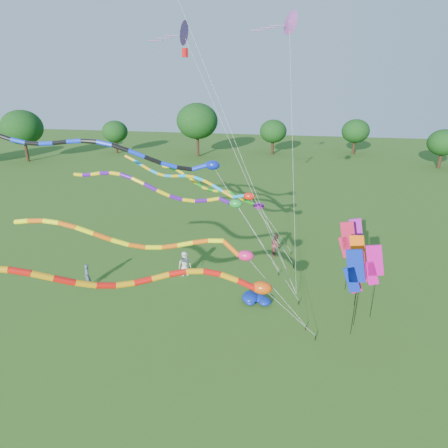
% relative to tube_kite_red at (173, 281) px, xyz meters
% --- Properties ---
extents(ground, '(160.00, 160.00, 0.00)m').
position_rel_tube_kite_red_xyz_m(ground, '(3.29, 2.30, -4.12)').
color(ground, '#265416').
rests_on(ground, ground).
extents(tree_ring, '(116.56, 117.44, 9.69)m').
position_rel_tube_kite_red_xyz_m(tree_ring, '(3.61, 7.11, 1.43)').
color(tree_ring, '#382314').
rests_on(tree_ring, ground).
extents(tube_kite_red, '(13.45, 5.40, 6.29)m').
position_rel_tube_kite_red_xyz_m(tube_kite_red, '(0.00, 0.00, 0.00)').
color(tube_kite_red, black).
rests_on(tube_kite_red, ground).
extents(tube_kite_orange, '(14.41, 2.65, 7.06)m').
position_rel_tube_kite_red_xyz_m(tube_kite_orange, '(-1.22, 1.93, 1.02)').
color(tube_kite_orange, black).
rests_on(tube_kite_orange, ground).
extents(tube_kite_purple, '(14.03, 1.04, 8.37)m').
position_rel_tube_kite_red_xyz_m(tube_kite_purple, '(-1.87, 5.68, 2.61)').
color(tube_kite_purple, black).
rests_on(tube_kite_purple, ground).
extents(tube_kite_blue, '(17.47, 3.09, 10.34)m').
position_rel_tube_kite_red_xyz_m(tube_kite_blue, '(-4.94, 7.04, 4.43)').
color(tube_kite_blue, black).
rests_on(tube_kite_blue, ground).
extents(tube_kite_cyan, '(13.89, 3.80, 7.58)m').
position_rel_tube_kite_red_xyz_m(tube_kite_cyan, '(-1.99, 12.08, 1.53)').
color(tube_kite_cyan, black).
rests_on(tube_kite_cyan, ground).
extents(tube_kite_green, '(11.95, 5.35, 6.06)m').
position_rel_tube_kite_red_xyz_m(tube_kite_green, '(-0.86, 15.36, -0.04)').
color(tube_kite_green, black).
rests_on(tube_kite_green, ground).
extents(delta_kite_high_a, '(10.07, 4.13, 17.37)m').
position_rel_tube_kite_red_xyz_m(delta_kite_high_a, '(-2.01, 9.67, 11.29)').
color(delta_kite_high_a, black).
rests_on(delta_kite_high_a, ground).
extents(delta_kite_high_c, '(3.80, 5.08, 16.72)m').
position_rel_tube_kite_red_xyz_m(delta_kite_high_c, '(4.25, 10.45, 11.82)').
color(delta_kite_high_c, black).
rests_on(delta_kite_high_c, ground).
extents(banner_pole_orange, '(1.10, 0.52, 4.59)m').
position_rel_tube_kite_red_xyz_m(banner_pole_orange, '(9.05, 6.29, -0.79)').
color(banner_pole_orange, black).
rests_on(banner_pole_orange, ground).
extents(banner_pole_magenta_a, '(1.16, 0.18, 4.55)m').
position_rel_tube_kite_red_xyz_m(banner_pole_magenta_a, '(8.75, 4.07, -0.83)').
color(banner_pole_magenta_a, black).
rests_on(banner_pole_magenta_a, ground).
extents(banner_pole_blue_a, '(1.15, 0.30, 5.02)m').
position_rel_tube_kite_red_xyz_m(banner_pole_blue_a, '(8.49, 3.30, -0.36)').
color(banner_pole_blue_a, black).
rests_on(banner_pole_blue_a, ground).
extents(banner_pole_magenta_b, '(1.16, 0.25, 4.58)m').
position_rel_tube_kite_red_xyz_m(banner_pole_magenta_b, '(9.77, 5.10, -0.80)').
color(banner_pole_magenta_b, black).
rests_on(banner_pole_magenta_b, ground).
extents(banner_pole_violet, '(1.16, 0.12, 4.15)m').
position_rel_tube_kite_red_xyz_m(banner_pole_violet, '(9.52, 10.45, -1.23)').
color(banner_pole_violet, black).
rests_on(banner_pole_violet, ground).
extents(banner_pole_red, '(1.15, 0.32, 4.75)m').
position_rel_tube_kite_red_xyz_m(banner_pole_red, '(8.68, 8.01, -0.63)').
color(banner_pole_red, black).
rests_on(banner_pole_red, ground).
extents(blue_nylon_heap, '(1.89, 1.54, 0.57)m').
position_rel_tube_kite_red_xyz_m(blue_nylon_heap, '(3.31, 5.26, -3.86)').
color(blue_nylon_heap, '#0B2295').
rests_on(blue_nylon_heap, ground).
extents(person_a, '(1.00, 0.84, 1.75)m').
position_rel_tube_kite_red_xyz_m(person_a, '(-1.92, 7.92, -3.24)').
color(person_a, beige).
rests_on(person_a, ground).
extents(person_b, '(0.68, 0.69, 1.61)m').
position_rel_tube_kite_red_xyz_m(person_b, '(-7.72, 5.06, -3.31)').
color(person_b, '#455161').
rests_on(person_b, ground).
extents(person_c, '(0.77, 0.93, 1.74)m').
position_rel_tube_kite_red_xyz_m(person_c, '(4.09, 12.33, -3.24)').
color(person_c, maroon).
rests_on(person_c, ground).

